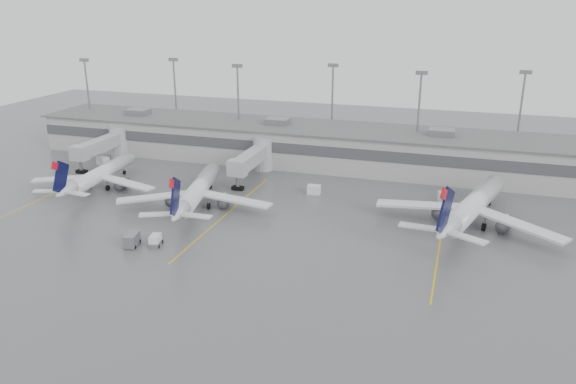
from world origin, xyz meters
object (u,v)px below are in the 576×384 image
(jet_far_left, at_px, (98,175))
(baggage_tug, at_px, (155,241))
(jet_mid_right, at_px, (472,206))
(jet_mid_left, at_px, (197,191))

(jet_far_left, relative_size, baggage_tug, 9.93)
(jet_mid_right, bearing_deg, jet_mid_left, -156.99)
(jet_mid_right, bearing_deg, jet_far_left, -162.26)
(jet_mid_left, bearing_deg, jet_mid_right, -5.19)
(jet_far_left, distance_m, jet_mid_left, 22.52)
(baggage_tug, bearing_deg, jet_mid_right, 13.65)
(baggage_tug, bearing_deg, jet_mid_left, 81.52)
(jet_mid_right, distance_m, baggage_tug, 49.15)
(baggage_tug, bearing_deg, jet_far_left, 127.38)
(jet_mid_left, relative_size, baggage_tug, 10.59)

